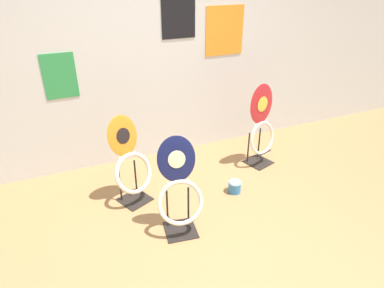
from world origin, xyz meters
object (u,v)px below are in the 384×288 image
(toilet_seat_display_orange_sun, at_px, (131,165))
(toilet_seat_display_crimson_swirl, at_px, (261,127))
(paint_can, at_px, (235,186))
(toilet_seat_display_navy_moon, at_px, (179,191))

(toilet_seat_display_orange_sun, distance_m, toilet_seat_display_crimson_swirl, 1.58)
(toilet_seat_display_crimson_swirl, bearing_deg, toilet_seat_display_orange_sun, -175.26)
(paint_can, bearing_deg, toilet_seat_display_navy_moon, -157.35)
(toilet_seat_display_orange_sun, distance_m, paint_can, 1.11)
(toilet_seat_display_navy_moon, bearing_deg, paint_can, 22.65)
(toilet_seat_display_navy_moon, bearing_deg, toilet_seat_display_crimson_swirl, 29.27)
(toilet_seat_display_crimson_swirl, height_order, paint_can, toilet_seat_display_crimson_swirl)
(toilet_seat_display_crimson_swirl, bearing_deg, paint_can, -143.18)
(toilet_seat_display_crimson_swirl, xyz_separation_m, paint_can, (-0.56, -0.42, -0.40))
(toilet_seat_display_orange_sun, bearing_deg, paint_can, -15.96)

